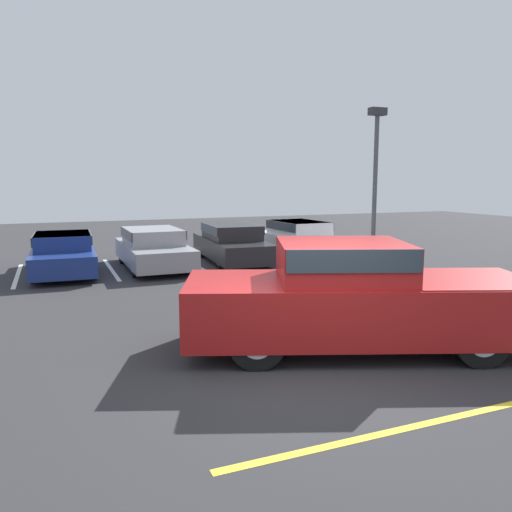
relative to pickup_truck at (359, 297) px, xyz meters
The scene contains 14 objects.
ground_plane 1.82m from the pickup_truck, 146.79° to the right, with size 60.00×60.00×0.00m, color #2D2D30.
stall_stripe_a 10.96m from the pickup_truck, 120.99° to the left, with size 0.12×4.13×0.01m, color white.
stall_stripe_b 9.85m from the pickup_truck, 107.40° to the left, with size 0.12×4.13×0.01m, color white.
stall_stripe_c 9.41m from the pickup_truck, 91.50° to the left, with size 0.12×4.13×0.01m, color white.
stall_stripe_d 9.72m from the pickup_truck, 75.37° to the left, with size 0.12×4.13×0.01m, color white.
stall_stripe_e 10.71m from the pickup_truck, 61.26° to the left, with size 0.12×4.13×0.01m, color white.
aisle_stripe_foreground 2.65m from the pickup_truck, 90.32° to the right, with size 0.12×6.61×0.01m, color yellow.
pickup_truck is the anchor object (origin of this frame).
parked_sedan_a 10.17m from the pickup_truck, 115.13° to the left, with size 1.91×4.31×1.21m.
parked_sedan_b 9.29m from the pickup_truck, 100.10° to the left, with size 1.85×4.46×1.26m.
parked_sedan_c 9.44m from the pickup_truck, 83.13° to the left, with size 2.04×4.74×1.30m.
parked_sedan_d 10.13m from the pickup_truck, 68.19° to the left, with size 1.91×4.44×1.32m.
light_post 13.12m from the pickup_truck, 53.45° to the left, with size 0.70×0.36×5.65m.
wheel_stop_curb 12.26m from the pickup_truck, 86.15° to the left, with size 1.78×0.20×0.14m, color #B7B2A8.
Camera 1 is at (-3.28, -5.87, 2.79)m, focal length 35.00 mm.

